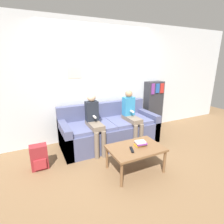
{
  "coord_description": "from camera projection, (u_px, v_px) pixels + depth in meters",
  "views": [
    {
      "loc": [
        -1.48,
        -2.68,
        1.77
      ],
      "look_at": [
        0.0,
        0.4,
        0.75
      ],
      "focal_mm": 28.0,
      "sensor_mm": 36.0,
      "label": 1
    }
  ],
  "objects": [
    {
      "name": "wall_back",
      "position": [
        100.0,
        81.0,
        3.97
      ],
      "size": [
        8.0,
        0.06,
        2.6
      ],
      "color": "silver",
      "rests_on": "ground_plane"
    },
    {
      "name": "book_stack",
      "position": [
        140.0,
        143.0,
        2.85
      ],
      "size": [
        0.2,
        0.16,
        0.09
      ],
      "color": "gold",
      "rests_on": "coffee_table"
    },
    {
      "name": "coffee_table",
      "position": [
        136.0,
        150.0,
        2.82
      ],
      "size": [
        0.87,
        0.59,
        0.42
      ],
      "color": "brown",
      "rests_on": "ground_plane"
    },
    {
      "name": "ground_plane",
      "position": [
        121.0,
        154.0,
        3.43
      ],
      "size": [
        10.0,
        10.0,
        0.0
      ],
      "primitive_type": "plane",
      "color": "brown"
    },
    {
      "name": "bookshelf",
      "position": [
        153.0,
        105.0,
        4.62
      ],
      "size": [
        0.47,
        0.26,
        1.24
      ],
      "color": "#2D2D33",
      "rests_on": "ground_plane"
    },
    {
      "name": "backpack",
      "position": [
        39.0,
        157.0,
        2.91
      ],
      "size": [
        0.27,
        0.2,
        0.42
      ],
      "color": "maroon",
      "rests_on": "ground_plane"
    },
    {
      "name": "person_right",
      "position": [
        132.0,
        115.0,
        3.72
      ],
      "size": [
        0.24,
        0.58,
        1.16
      ],
      "color": "#756656",
      "rests_on": "ground_plane"
    },
    {
      "name": "couch",
      "position": [
        109.0,
        130.0,
        3.81
      ],
      "size": [
        2.07,
        0.85,
        0.85
      ],
      "color": "#4C5175",
      "rests_on": "ground_plane"
    },
    {
      "name": "tv_remote",
      "position": [
        132.0,
        150.0,
        2.71
      ],
      "size": [
        0.1,
        0.17,
        0.02
      ],
      "rotation": [
        0.0,
        0.0,
        -0.36
      ],
      "color": "black",
      "rests_on": "coffee_table"
    },
    {
      "name": "person_left",
      "position": [
        94.0,
        120.0,
        3.37
      ],
      "size": [
        0.24,
        0.58,
        1.17
      ],
      "color": "#756656",
      "rests_on": "ground_plane"
    }
  ]
}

